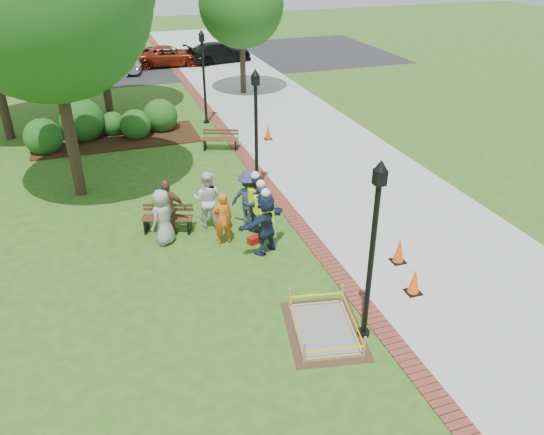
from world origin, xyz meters
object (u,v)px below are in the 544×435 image
object	(u,v)px
cone_front	(414,282)
hivis_worker_a	(266,221)
hivis_worker_b	(261,209)
bench_near	(168,223)
hivis_worker_c	(256,202)
wet_concrete_pad	(325,322)
lamp_near	(373,241)

from	to	relation	value
cone_front	hivis_worker_a	size ratio (longest dim) A/B	0.37
cone_front	hivis_worker_b	world-z (taller)	hivis_worker_b
bench_near	hivis_worker_b	world-z (taller)	hivis_worker_b
cone_front	hivis_worker_c	xyz separation A→B (m)	(-2.77, 4.40, 0.60)
hivis_worker_a	hivis_worker_c	distance (m)	1.29
cone_front	hivis_worker_c	bearing A→B (deg)	122.22
bench_near	wet_concrete_pad	bearing A→B (deg)	-65.45
cone_front	bench_near	bearing A→B (deg)	135.80
hivis_worker_c	cone_front	bearing A→B (deg)	-57.78
hivis_worker_b	hivis_worker_a	bearing A→B (deg)	-98.89
hivis_worker_c	bench_near	bearing A→B (deg)	162.99
wet_concrete_pad	hivis_worker_c	xyz separation A→B (m)	(-0.07, 4.97, 0.72)
bench_near	cone_front	bearing A→B (deg)	-44.20
lamp_near	hivis_worker_c	distance (m)	5.66
bench_near	cone_front	world-z (taller)	bench_near
wet_concrete_pad	lamp_near	size ratio (longest dim) A/B	0.61
cone_front	lamp_near	bearing A→B (deg)	-152.78
bench_near	cone_front	distance (m)	7.43
hivis_worker_b	hivis_worker_c	xyz separation A→B (m)	(-0.02, 0.47, 0.03)
cone_front	hivis_worker_b	distance (m)	4.83
hivis_worker_a	hivis_worker_c	bearing A→B (deg)	85.04
wet_concrete_pad	lamp_near	distance (m)	2.42
hivis_worker_a	hivis_worker_b	world-z (taller)	hivis_worker_a
hivis_worker_b	bench_near	bearing A→B (deg)	153.98
lamp_near	hivis_worker_b	world-z (taller)	lamp_near
wet_concrete_pad	hivis_worker_a	distance (m)	3.76
hivis_worker_c	hivis_worker_a	bearing A→B (deg)	-94.96
bench_near	hivis_worker_c	world-z (taller)	hivis_worker_c
cone_front	hivis_worker_c	distance (m)	5.23
bench_near	cone_front	xyz separation A→B (m)	(5.32, -5.18, 0.10)
cone_front	hivis_worker_b	bearing A→B (deg)	125.08
lamp_near	hivis_worker_b	bearing A→B (deg)	99.80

